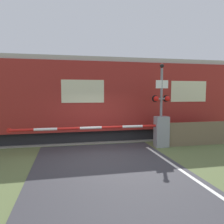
# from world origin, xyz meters

# --- Properties ---
(ground_plane) EXTENTS (80.00, 80.00, 0.00)m
(ground_plane) POSITION_xyz_m (0.00, 0.00, 0.00)
(ground_plane) COLOR #5B6B3D
(track_bed) EXTENTS (36.00, 3.20, 0.13)m
(track_bed) POSITION_xyz_m (0.00, 3.75, 0.02)
(track_bed) COLOR gray
(track_bed) RESTS_ON ground_plane
(train) EXTENTS (19.96, 2.98, 4.19)m
(train) POSITION_xyz_m (-0.52, 3.75, 2.14)
(train) COLOR black
(train) RESTS_ON ground_plane
(crossing_barrier) EXTENTS (6.83, 0.44, 1.39)m
(crossing_barrier) POSITION_xyz_m (2.34, 1.03, 0.75)
(crossing_barrier) COLOR gray
(crossing_barrier) RESTS_ON ground_plane
(signal_post) EXTENTS (0.84, 0.26, 3.73)m
(signal_post) POSITION_xyz_m (2.87, 1.02, 2.13)
(signal_post) COLOR gray
(signal_post) RESTS_ON ground_plane
(roadside_fence) EXTENTS (3.29, 0.06, 1.10)m
(roadside_fence) POSITION_xyz_m (4.77, 0.94, 0.55)
(roadside_fence) COLOR #726047
(roadside_fence) RESTS_ON ground_plane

